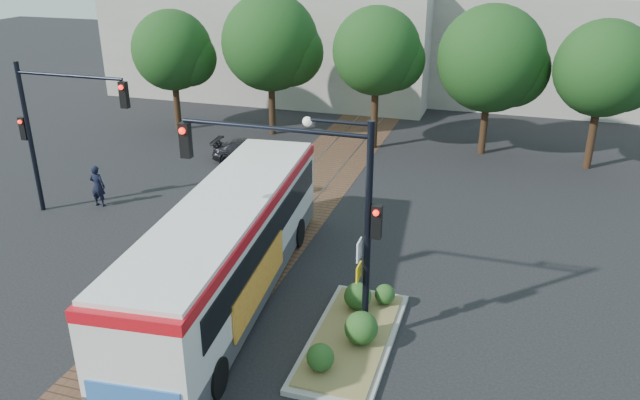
{
  "coord_description": "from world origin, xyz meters",
  "views": [
    {
      "loc": [
        8.22,
        -14.8,
        10.19
      ],
      "look_at": [
        2.1,
        4.7,
        1.6
      ],
      "focal_mm": 35.0,
      "sensor_mm": 36.0,
      "label": 1
    }
  ],
  "objects_px": {
    "city_bus": "(228,244)",
    "parked_car": "(252,152)",
    "officer": "(98,186)",
    "traffic_island": "(354,330)",
    "signal_pole_left": "(51,120)",
    "signal_pole_main": "(321,195)"
  },
  "relations": [
    {
      "from": "signal_pole_left",
      "to": "traffic_island",
      "type": "bearing_deg",
      "value": -20.36
    },
    {
      "from": "signal_pole_left",
      "to": "officer",
      "type": "bearing_deg",
      "value": 51.77
    },
    {
      "from": "signal_pole_left",
      "to": "officer",
      "type": "xyz_separation_m",
      "value": [
        0.83,
        1.06,
        -2.99
      ]
    },
    {
      "from": "traffic_island",
      "to": "parked_car",
      "type": "relative_size",
      "value": 1.34
    },
    {
      "from": "city_bus",
      "to": "traffic_island",
      "type": "xyz_separation_m",
      "value": [
        4.18,
        -1.12,
        -1.47
      ]
    },
    {
      "from": "traffic_island",
      "to": "city_bus",
      "type": "bearing_deg",
      "value": 164.96
    },
    {
      "from": "traffic_island",
      "to": "signal_pole_left",
      "type": "relative_size",
      "value": 0.87
    },
    {
      "from": "signal_pole_main",
      "to": "signal_pole_left",
      "type": "distance_m",
      "value": 13.14
    },
    {
      "from": "officer",
      "to": "signal_pole_left",
      "type": "bearing_deg",
      "value": 48.96
    },
    {
      "from": "parked_car",
      "to": "traffic_island",
      "type": "bearing_deg",
      "value": -152.09
    },
    {
      "from": "traffic_island",
      "to": "signal_pole_main",
      "type": "height_order",
      "value": "signal_pole_main"
    },
    {
      "from": "officer",
      "to": "parked_car",
      "type": "relative_size",
      "value": 0.45
    },
    {
      "from": "signal_pole_left",
      "to": "officer",
      "type": "relative_size",
      "value": 3.45
    },
    {
      "from": "traffic_island",
      "to": "officer",
      "type": "height_order",
      "value": "officer"
    },
    {
      "from": "traffic_island",
      "to": "signal_pole_left",
      "type": "height_order",
      "value": "signal_pole_left"
    },
    {
      "from": "city_bus",
      "to": "parked_car",
      "type": "height_order",
      "value": "city_bus"
    },
    {
      "from": "traffic_island",
      "to": "signal_pole_main",
      "type": "relative_size",
      "value": 0.87
    },
    {
      "from": "signal_pole_main",
      "to": "parked_car",
      "type": "xyz_separation_m",
      "value": [
        -7.49,
        12.69,
        -3.59
      ]
    },
    {
      "from": "city_bus",
      "to": "officer",
      "type": "relative_size",
      "value": 7.05
    },
    {
      "from": "signal_pole_main",
      "to": "traffic_island",
      "type": "bearing_deg",
      "value": -5.36
    },
    {
      "from": "city_bus",
      "to": "officer",
      "type": "xyz_separation_m",
      "value": [
        -8.17,
        4.83,
        -0.93
      ]
    },
    {
      "from": "city_bus",
      "to": "officer",
      "type": "distance_m",
      "value": 9.54
    }
  ]
}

